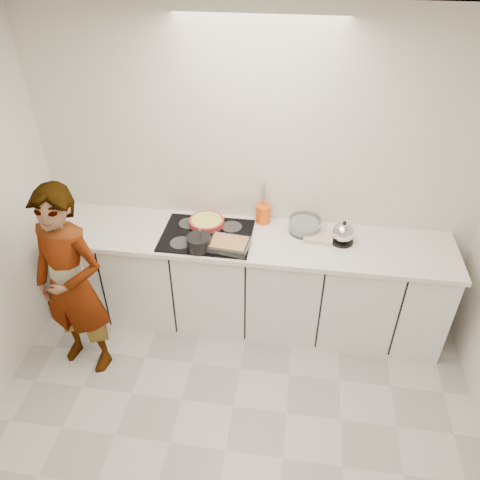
# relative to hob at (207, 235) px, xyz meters

# --- Properties ---
(floor) EXTENTS (3.60, 3.20, 0.00)m
(floor) POSITION_rel_hob_xyz_m (0.35, -1.26, -0.92)
(floor) COLOR beige
(floor) RESTS_ON ground
(ceiling) EXTENTS (3.60, 3.20, 0.00)m
(ceiling) POSITION_rel_hob_xyz_m (0.35, -1.26, 1.68)
(ceiling) COLOR white
(ceiling) RESTS_ON wall_back
(wall_back) EXTENTS (3.60, 0.00, 2.60)m
(wall_back) POSITION_rel_hob_xyz_m (0.35, 0.34, 0.38)
(wall_back) COLOR silver
(wall_back) RESTS_ON ground
(base_cabinets) EXTENTS (3.20, 0.58, 0.87)m
(base_cabinets) POSITION_rel_hob_xyz_m (0.35, 0.02, -0.48)
(base_cabinets) COLOR white
(base_cabinets) RESTS_ON floor
(countertop) EXTENTS (3.24, 0.64, 0.04)m
(countertop) POSITION_rel_hob_xyz_m (0.35, 0.02, -0.03)
(countertop) COLOR white
(countertop) RESTS_ON base_cabinets
(hob) EXTENTS (0.72, 0.54, 0.01)m
(hob) POSITION_rel_hob_xyz_m (0.00, 0.00, 0.00)
(hob) COLOR black
(hob) RESTS_ON countertop
(tart_dish) EXTENTS (0.32, 0.32, 0.05)m
(tart_dish) POSITION_rel_hob_xyz_m (-0.03, 0.15, 0.03)
(tart_dish) COLOR #BF362C
(tart_dish) RESTS_ON hob
(saucepan) EXTENTS (0.24, 0.24, 0.18)m
(saucepan) POSITION_rel_hob_xyz_m (-0.02, -0.19, 0.06)
(saucepan) COLOR black
(saucepan) RESTS_ON hob
(baking_dish) EXTENTS (0.32, 0.25, 0.06)m
(baking_dish) POSITION_rel_hob_xyz_m (0.21, -0.15, 0.04)
(baking_dish) COLOR silver
(baking_dish) RESTS_ON hob
(mixing_bowl) EXTENTS (0.26, 0.26, 0.12)m
(mixing_bowl) POSITION_rel_hob_xyz_m (0.77, 0.18, 0.05)
(mixing_bowl) COLOR silver
(mixing_bowl) RESTS_ON countertop
(tea_towel) EXTENTS (0.24, 0.18, 0.04)m
(tea_towel) POSITION_rel_hob_xyz_m (0.89, 0.09, 0.01)
(tea_towel) COLOR white
(tea_towel) RESTS_ON countertop
(kettle) EXTENTS (0.22, 0.22, 0.20)m
(kettle) POSITION_rel_hob_xyz_m (1.07, 0.07, 0.08)
(kettle) COLOR black
(kettle) RESTS_ON countertop
(utensil_crock) EXTENTS (0.16, 0.16, 0.16)m
(utensil_crock) POSITION_rel_hob_xyz_m (0.43, 0.28, 0.07)
(utensil_crock) COLOR #F75813
(utensil_crock) RESTS_ON countertop
(cook) EXTENTS (0.66, 0.50, 1.62)m
(cook) POSITION_rel_hob_xyz_m (-0.89, -0.62, -0.11)
(cook) COLOR white
(cook) RESTS_ON floor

